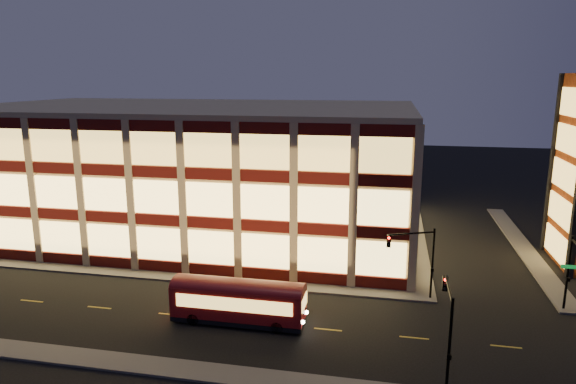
# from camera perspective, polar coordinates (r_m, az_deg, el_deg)

# --- Properties ---
(ground) EXTENTS (200.00, 200.00, 0.00)m
(ground) POSITION_cam_1_polar(r_m,az_deg,el_deg) (47.60, -14.34, -9.51)
(ground) COLOR black
(ground) RESTS_ON ground
(sidewalk_office_south) EXTENTS (54.00, 2.00, 0.15)m
(sidewalk_office_south) POSITION_cam_1_polar(r_m,az_deg,el_deg) (49.71, -17.00, -8.61)
(sidewalk_office_south) COLOR #514F4C
(sidewalk_office_south) RESTS_ON ground
(sidewalk_office_east) EXTENTS (2.00, 30.00, 0.15)m
(sidewalk_office_east) POSITION_cam_1_polar(r_m,az_deg,el_deg) (59.23, 14.02, -4.98)
(sidewalk_office_east) COLOR #514F4C
(sidewalk_office_east) RESTS_ON ground
(sidewalk_tower_west) EXTENTS (2.00, 30.00, 0.15)m
(sidewalk_tower_west) POSITION_cam_1_polar(r_m,az_deg,el_deg) (60.81, 24.46, -5.30)
(sidewalk_tower_west) COLOR #514F4C
(sidewalk_tower_west) RESTS_ON ground
(sidewalk_near) EXTENTS (100.00, 2.00, 0.15)m
(sidewalk_near) POSITION_cam_1_polar(r_m,az_deg,el_deg) (37.49, -23.29, -16.39)
(sidewalk_near) COLOR #514F4C
(sidewalk_near) RESTS_ON ground
(office_building) EXTENTS (50.45, 30.45, 14.50)m
(office_building) POSITION_cam_1_polar(r_m,az_deg,el_deg) (61.71, -10.39, 2.76)
(office_building) COLOR tan
(office_building) RESTS_ON ground
(traffic_signal_far) EXTENTS (3.79, 1.87, 6.00)m
(traffic_signal_far) POSITION_cam_1_polar(r_m,az_deg,el_deg) (42.02, 14.12, -6.51)
(traffic_signal_far) COLOR black
(traffic_signal_far) RESTS_ON ground
(traffic_signal_right) EXTENTS (1.20, 4.37, 6.00)m
(traffic_signal_right) POSITION_cam_1_polar(r_m,az_deg,el_deg) (43.34, 29.35, -7.23)
(traffic_signal_right) COLOR black
(traffic_signal_right) RESTS_ON ground
(traffic_signal_near) EXTENTS (0.32, 4.45, 6.00)m
(traffic_signal_near) POSITION_cam_1_polar(r_m,az_deg,el_deg) (31.70, 17.35, -13.18)
(traffic_signal_near) COLOR black
(traffic_signal_near) RESTS_ON ground
(trolley_bus) EXTENTS (9.75, 2.57, 3.30)m
(trolley_bus) POSITION_cam_1_polar(r_m,az_deg,el_deg) (38.35, -5.54, -11.75)
(trolley_bus) COLOR maroon
(trolley_bus) RESTS_ON ground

